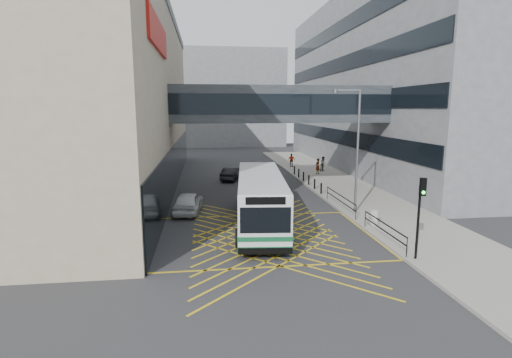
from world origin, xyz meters
name	(u,v)px	position (x,y,z in m)	size (l,w,h in m)	color
ground	(265,236)	(0.00, 0.00, 0.00)	(120.00, 120.00, 0.00)	#333335
building_whsmith	(33,99)	(-17.98, 16.00, 8.00)	(24.17, 42.00, 16.00)	tan
building_right	(434,84)	(23.98, 24.00, 10.00)	(24.09, 44.00, 20.00)	slate
building_far	(210,99)	(-2.00, 60.00, 9.00)	(28.00, 16.00, 18.00)	slate
skybridge	(279,104)	(3.00, 12.00, 7.50)	(20.00, 4.10, 3.00)	#32373C
pavement	(334,183)	(9.00, 15.00, 0.08)	(6.00, 54.00, 0.16)	gray
box_junction	(265,236)	(0.00, 0.00, 0.00)	(12.00, 9.00, 0.01)	gold
bus	(260,199)	(0.01, 2.03, 1.73)	(3.77, 11.72, 3.23)	silver
car_white	(188,202)	(-4.50, 5.78, 0.75)	(1.93, 4.71, 1.50)	silver
car_dark	(232,174)	(-0.63, 18.26, 0.66)	(1.64, 4.19, 1.31)	black
car_silver	(253,176)	(1.38, 16.89, 0.62)	(1.69, 4.01, 1.25)	gray
traffic_light	(420,207)	(6.49, -4.83, 2.71)	(0.28, 0.46, 3.92)	black
street_lamp	(355,144)	(6.62, 3.87, 4.85)	(1.87, 0.37, 8.23)	slate
litter_bin	(374,218)	(6.83, 0.83, 0.62)	(0.53, 0.53, 0.91)	#ADA89E
kerb_railings	(357,210)	(6.15, 1.78, 0.88)	(0.05, 12.54, 1.00)	black
bollards	(306,178)	(6.25, 15.00, 0.61)	(0.14, 10.14, 0.90)	black
pedestrian_a	(318,166)	(8.77, 19.89, 1.00)	(0.67, 0.48, 1.68)	gray
pedestrian_b	(323,164)	(9.96, 21.67, 0.99)	(0.81, 0.47, 1.66)	gray
pedestrian_c	(292,160)	(7.14, 25.49, 0.96)	(0.95, 0.45, 1.60)	gray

